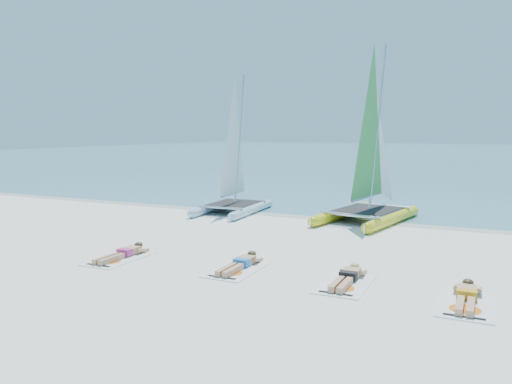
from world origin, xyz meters
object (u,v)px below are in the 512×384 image
Objects in this scene: sunbather_b at (241,263)px; towel_c at (345,284)px; towel_a at (119,259)px; towel_d at (466,304)px; catamaran_yellow at (373,163)px; towel_b at (237,269)px; sunbather_c at (348,276)px; catamaran_blue at (233,170)px; sunbather_d at (467,295)px; sunbather_a at (124,253)px.

sunbather_b is 2.62m from towel_c.
towel_a is 1.00× the size of towel_d.
catamaran_yellow is 3.60× the size of towel_b.
towel_c is 1.07× the size of sunbather_c.
catamaran_blue is 3.32× the size of sunbather_d.
towel_d is at bearing -55.72° from catamaran_yellow.
sunbather_a and sunbather_b have the same top height.
towel_b is 1.00× the size of towel_c.
catamaran_blue is at bearing 118.06° from towel_b.
sunbather_c is at bearing -50.44° from catamaran_blue.
towel_a is 1.00× the size of towel_b.
catamaran_yellow is 3.60× the size of towel_d.
towel_b is at bearing 176.78° from towel_d.
towel_d is (8.21, 0.11, 0.00)m from towel_a.
catamaran_blue is 3.10× the size of towel_d.
sunbather_d reaches higher than towel_c.
sunbather_b is at bearing 90.00° from towel_b.
sunbather_d is at bearing -2.01° from towel_c.
catamaran_yellow reaches higher than sunbather_b.
towel_c is at bearing -70.51° from catamaran_yellow.
sunbather_c is (2.61, -0.01, 0.00)m from sunbather_b.
catamaran_blue is 9.95m from sunbather_c.
towel_b is at bearing 6.94° from towel_a.
towel_b is 1.07× the size of sunbather_d.
catamaran_yellow is at bearing 60.87° from sunbather_a.
catamaran_blue is at bearing 139.21° from towel_d.
towel_b is 1.07× the size of sunbather_b.
towel_c is 2.41m from towel_d.
sunbather_d is (-0.00, 0.19, 0.11)m from towel_d.
sunbather_b is at bearing 10.30° from towel_a.
catamaran_blue is at bearing 118.68° from sunbather_b.
sunbather_b is 0.93× the size of towel_d.
towel_d is at bearing 0.76° from towel_a.
sunbather_a is 1.00× the size of sunbather_b.
catamaran_yellow is 9.75m from sunbather_a.
sunbather_a reaches higher than towel_b.
catamaran_blue is 3.10× the size of towel_c.
sunbather_a is at bearing -176.21° from sunbather_c.
sunbather_c is at bearing 5.67° from towel_a.
towel_d is (3.56, -8.42, -2.09)m from catamaran_yellow.
catamaran_blue reaches higher than sunbather_c.
catamaran_blue is at bearing 139.92° from sunbather_d.
sunbather_a is 3.21m from towel_b.
sunbather_a is 0.93× the size of towel_d.
towel_a is 1.07× the size of sunbather_d.
catamaran_yellow is at bearing 98.34° from sunbather_c.
towel_b is (3.98, -7.47, -1.70)m from catamaran_blue.
catamaran_yellow is 3.60× the size of towel_a.
sunbather_c is 1.00× the size of sunbather_d.
towel_c and towel_d have the same top height.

